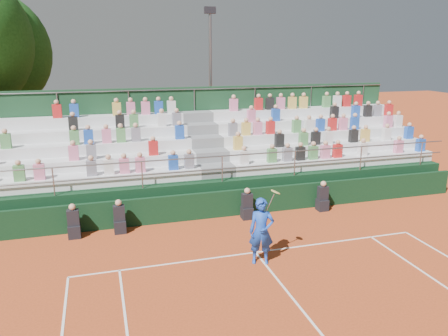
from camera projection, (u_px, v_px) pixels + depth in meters
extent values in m
plane|color=#B3451D|center=(256.00, 253.00, 13.48)|extent=(90.00, 90.00, 0.00)
cube|color=white|center=(256.00, 252.00, 13.48)|extent=(11.00, 0.06, 0.01)
cube|color=white|center=(302.00, 309.00, 10.51)|extent=(0.06, 6.40, 0.01)
cube|color=black|center=(226.00, 204.00, 16.32)|extent=(20.00, 0.15, 1.00)
cube|color=black|center=(74.00, 231.00, 14.51)|extent=(0.40, 0.40, 0.44)
cube|color=black|center=(73.00, 218.00, 14.39)|extent=(0.38, 0.25, 0.55)
sphere|color=tan|center=(72.00, 207.00, 14.29)|extent=(0.22, 0.22, 0.22)
cube|color=black|center=(120.00, 226.00, 14.91)|extent=(0.40, 0.40, 0.44)
cube|color=black|center=(119.00, 213.00, 14.79)|extent=(0.38, 0.25, 0.55)
sphere|color=tan|center=(118.00, 203.00, 14.69)|extent=(0.22, 0.22, 0.22)
cube|color=black|center=(247.00, 213.00, 16.15)|extent=(0.40, 0.40, 0.44)
cube|color=black|center=(247.00, 201.00, 16.03)|extent=(0.38, 0.25, 0.55)
sphere|color=tan|center=(247.00, 191.00, 15.93)|extent=(0.22, 0.22, 0.22)
cube|color=black|center=(322.00, 205.00, 16.99)|extent=(0.40, 0.40, 0.44)
cube|color=black|center=(323.00, 193.00, 16.86)|extent=(0.38, 0.25, 0.55)
sphere|color=tan|center=(323.00, 184.00, 16.76)|extent=(0.22, 0.22, 0.22)
cube|color=black|center=(206.00, 178.00, 19.16)|extent=(20.00, 5.20, 1.20)
cube|color=silver|center=(75.00, 181.00, 15.96)|extent=(9.30, 0.85, 0.42)
cube|color=silver|center=(335.00, 161.00, 18.84)|extent=(9.30, 0.85, 0.42)
cube|color=slate|center=(216.00, 170.00, 17.40)|extent=(1.40, 0.85, 0.42)
cube|color=silver|center=(75.00, 164.00, 16.63)|extent=(9.30, 0.85, 0.42)
cube|color=silver|center=(326.00, 148.00, 19.52)|extent=(9.30, 0.85, 0.42)
cube|color=slate|center=(211.00, 155.00, 18.08)|extent=(1.40, 0.85, 0.42)
cube|color=silver|center=(75.00, 149.00, 17.31)|extent=(9.30, 0.85, 0.42)
cube|color=silver|center=(318.00, 135.00, 20.20)|extent=(9.30, 0.85, 0.42)
cube|color=slate|center=(206.00, 141.00, 18.76)|extent=(1.40, 0.85, 0.42)
cube|color=silver|center=(75.00, 135.00, 17.99)|extent=(9.30, 0.85, 0.42)
cube|color=silver|center=(310.00, 123.00, 20.88)|extent=(9.30, 0.85, 0.42)
cube|color=slate|center=(201.00, 129.00, 19.43)|extent=(1.40, 0.85, 0.42)
cube|color=silver|center=(75.00, 122.00, 18.67)|extent=(9.30, 0.85, 0.42)
cube|color=silver|center=(302.00, 112.00, 21.55)|extent=(9.30, 0.85, 0.42)
cube|color=slate|center=(197.00, 116.00, 20.11)|extent=(1.40, 0.85, 0.42)
cube|color=#173E23|center=(194.00, 133.00, 20.83)|extent=(20.00, 0.12, 4.40)
cylinder|color=gray|center=(222.00, 156.00, 16.38)|extent=(20.00, 0.05, 0.05)
cylinder|color=gray|center=(194.00, 89.00, 20.19)|extent=(20.00, 0.05, 0.05)
cube|color=#4C8C4C|center=(19.00, 173.00, 15.20)|extent=(0.36, 0.24, 0.56)
cube|color=pink|center=(39.00, 172.00, 15.38)|extent=(0.36, 0.24, 0.56)
cube|color=slate|center=(92.00, 168.00, 15.86)|extent=(0.36, 0.24, 0.56)
cube|color=silver|center=(109.00, 167.00, 16.02)|extent=(0.36, 0.24, 0.56)
cube|color=pink|center=(124.00, 166.00, 16.17)|extent=(0.36, 0.24, 0.56)
cube|color=pink|center=(140.00, 165.00, 16.33)|extent=(0.36, 0.24, 0.56)
cube|color=#1E4CB2|center=(173.00, 162.00, 16.66)|extent=(0.36, 0.24, 0.56)
cube|color=slate|center=(189.00, 161.00, 16.83)|extent=(0.36, 0.24, 0.56)
cube|color=pink|center=(74.00, 153.00, 16.37)|extent=(0.36, 0.24, 0.56)
cube|color=slate|center=(91.00, 152.00, 16.54)|extent=(0.36, 0.24, 0.56)
cube|color=red|center=(153.00, 148.00, 17.17)|extent=(0.36, 0.24, 0.56)
cube|color=#4C8C4C|center=(6.00, 141.00, 16.39)|extent=(0.36, 0.24, 0.56)
cube|color=#4C8C4C|center=(74.00, 138.00, 17.05)|extent=(0.36, 0.24, 0.56)
cube|color=#1E4CB2|center=(89.00, 137.00, 17.20)|extent=(0.36, 0.24, 0.56)
cube|color=pink|center=(107.00, 136.00, 17.38)|extent=(0.36, 0.24, 0.56)
cube|color=#4C8C4C|center=(121.00, 135.00, 17.53)|extent=(0.36, 0.24, 0.56)
cube|color=slate|center=(136.00, 134.00, 17.69)|extent=(0.36, 0.24, 0.56)
cube|color=#1E4CB2|center=(180.00, 132.00, 18.18)|extent=(0.36, 0.24, 0.56)
cube|color=black|center=(73.00, 124.00, 17.72)|extent=(0.36, 0.24, 0.56)
cube|color=black|center=(120.00, 122.00, 18.22)|extent=(0.36, 0.24, 0.56)
cube|color=#4C8C4C|center=(134.00, 121.00, 18.38)|extent=(0.36, 0.24, 0.56)
cube|color=silver|center=(162.00, 120.00, 18.69)|extent=(0.36, 0.24, 0.56)
cube|color=slate|center=(177.00, 119.00, 18.87)|extent=(0.36, 0.24, 0.56)
cube|color=red|center=(57.00, 111.00, 18.23)|extent=(0.36, 0.24, 0.56)
cube|color=#1E4CB2|center=(74.00, 111.00, 18.41)|extent=(0.36, 0.24, 0.56)
cube|color=gold|center=(117.00, 109.00, 18.88)|extent=(0.36, 0.24, 0.56)
cube|color=pink|center=(131.00, 109.00, 19.04)|extent=(0.36, 0.24, 0.56)
cube|color=pink|center=(146.00, 108.00, 19.22)|extent=(0.36, 0.24, 0.56)
cube|color=#1E4CB2|center=(159.00, 108.00, 19.37)|extent=(0.36, 0.24, 0.56)
cube|color=silver|center=(171.00, 107.00, 19.53)|extent=(0.36, 0.24, 0.56)
cube|color=silver|center=(244.00, 157.00, 17.43)|extent=(0.36, 0.24, 0.56)
cube|color=#4C8C4C|center=(272.00, 155.00, 17.76)|extent=(0.36, 0.24, 0.56)
cube|color=slate|center=(287.00, 154.00, 17.94)|extent=(0.36, 0.24, 0.56)
cube|color=black|center=(300.00, 153.00, 18.10)|extent=(0.36, 0.24, 0.56)
cube|color=#4C8C4C|center=(313.00, 153.00, 18.26)|extent=(0.36, 0.24, 0.56)
cube|color=pink|center=(325.00, 152.00, 18.41)|extent=(0.36, 0.24, 0.56)
cube|color=red|center=(337.00, 151.00, 18.57)|extent=(0.36, 0.24, 0.56)
cube|color=silver|center=(363.00, 149.00, 18.90)|extent=(0.36, 0.24, 0.56)
cube|color=pink|center=(398.00, 147.00, 19.39)|extent=(0.36, 0.24, 0.56)
cube|color=#1E4CB2|center=(420.00, 145.00, 19.70)|extent=(0.36, 0.24, 0.56)
cube|color=gold|center=(238.00, 143.00, 18.12)|extent=(0.36, 0.24, 0.56)
cube|color=black|center=(279.00, 140.00, 18.62)|extent=(0.36, 0.24, 0.56)
cube|color=#4C8C4C|center=(303.00, 139.00, 18.92)|extent=(0.36, 0.24, 0.56)
cube|color=black|center=(316.00, 138.00, 19.08)|extent=(0.36, 0.24, 0.56)
cube|color=silver|center=(328.00, 137.00, 19.25)|extent=(0.36, 0.24, 0.56)
cube|color=black|center=(353.00, 136.00, 19.59)|extent=(0.36, 0.24, 0.56)
cube|color=gold|center=(365.00, 135.00, 19.75)|extent=(0.36, 0.24, 0.56)
cube|color=silver|center=(386.00, 134.00, 20.06)|extent=(0.36, 0.24, 0.56)
cube|color=#1E4CB2|center=(409.00, 133.00, 20.38)|extent=(0.36, 0.24, 0.56)
cube|color=slate|center=(233.00, 129.00, 18.81)|extent=(0.36, 0.24, 0.56)
cube|color=gold|center=(246.00, 129.00, 18.97)|extent=(0.36, 0.24, 0.56)
cube|color=pink|center=(258.00, 128.00, 19.11)|extent=(0.36, 0.24, 0.56)
cube|color=red|center=(270.00, 128.00, 19.27)|extent=(0.36, 0.24, 0.56)
cube|color=#4C8C4C|center=(296.00, 126.00, 19.61)|extent=(0.36, 0.24, 0.56)
cube|color=silver|center=(309.00, 126.00, 19.78)|extent=(0.36, 0.24, 0.56)
cube|color=#1E4CB2|center=(320.00, 125.00, 19.94)|extent=(0.36, 0.24, 0.56)
cube|color=red|center=(332.00, 124.00, 20.10)|extent=(0.36, 0.24, 0.56)
cube|color=pink|center=(343.00, 124.00, 20.25)|extent=(0.36, 0.24, 0.56)
cube|color=#1E4CB2|center=(355.00, 123.00, 20.42)|extent=(0.36, 0.24, 0.56)
cube|color=pink|center=(388.00, 121.00, 20.91)|extent=(0.36, 0.24, 0.56)
cube|color=silver|center=(398.00, 121.00, 21.06)|extent=(0.36, 0.24, 0.56)
cube|color=pink|center=(251.00, 116.00, 19.79)|extent=(0.36, 0.24, 0.56)
cube|color=#1E4CB2|center=(276.00, 115.00, 20.11)|extent=(0.36, 0.24, 0.56)
cube|color=black|center=(334.00, 112.00, 20.93)|extent=(0.36, 0.24, 0.56)
cube|color=#1E4CB2|center=(356.00, 111.00, 21.25)|extent=(0.36, 0.24, 0.56)
cube|color=black|center=(368.00, 111.00, 21.43)|extent=(0.36, 0.24, 0.56)
cube|color=slate|center=(377.00, 110.00, 21.58)|extent=(0.36, 0.24, 0.56)
cube|color=red|center=(389.00, 110.00, 21.75)|extent=(0.36, 0.24, 0.56)
cube|color=pink|center=(234.00, 105.00, 20.31)|extent=(0.36, 0.24, 0.56)
cube|color=red|center=(258.00, 104.00, 20.65)|extent=(0.36, 0.24, 0.56)
cube|color=black|center=(270.00, 104.00, 20.80)|extent=(0.36, 0.24, 0.56)
cube|color=pink|center=(281.00, 103.00, 20.95)|extent=(0.36, 0.24, 0.56)
cube|color=gold|center=(292.00, 103.00, 21.12)|extent=(0.36, 0.24, 0.56)
cube|color=gold|center=(303.00, 102.00, 21.28)|extent=(0.36, 0.24, 0.56)
cube|color=#4C8C4C|center=(326.00, 102.00, 21.62)|extent=(0.36, 0.24, 0.56)
cube|color=silver|center=(337.00, 101.00, 21.78)|extent=(0.36, 0.24, 0.56)
cube|color=red|center=(347.00, 101.00, 21.92)|extent=(0.36, 0.24, 0.56)
cube|color=red|center=(358.00, 100.00, 22.10)|extent=(0.36, 0.24, 0.56)
imported|color=blue|center=(261.00, 231.00, 12.60)|extent=(0.83, 0.67, 1.98)
cylinder|color=gray|center=(270.00, 202.00, 12.44)|extent=(0.26, 0.03, 0.51)
cylinder|color=#E5D866|center=(275.00, 192.00, 12.40)|extent=(0.26, 0.28, 0.14)
cylinder|color=gray|center=(211.00, 89.00, 24.07)|extent=(0.16, 0.16, 7.91)
cube|color=black|center=(210.00, 10.00, 22.99)|extent=(0.60, 0.25, 0.35)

